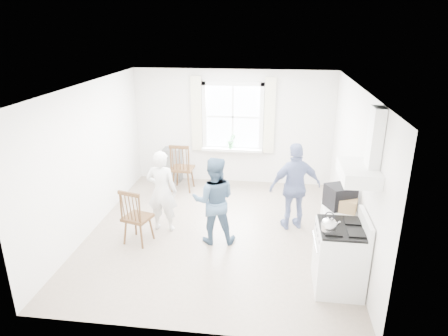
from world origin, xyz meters
TOP-DOWN VIEW (x-y plane):
  - room_shell at (0.00, 0.00)m, footprint 4.62×5.12m
  - window_assembly at (0.00, 2.45)m, footprint 1.88×0.24m
  - range_hood at (2.07, -1.35)m, footprint 0.45×0.76m
  - shelf_unit at (-1.40, 2.33)m, footprint 0.40×0.30m
  - gas_stove at (1.91, -1.35)m, footprint 0.68×0.76m
  - kettle at (1.70, -1.50)m, footprint 0.21×0.21m
  - low_cabinet at (1.98, -0.65)m, footprint 0.50×0.55m
  - stereo_stack at (1.96, -0.60)m, footprint 0.50×0.48m
  - cardboard_box at (2.04, -0.74)m, footprint 0.35×0.29m
  - windsor_chair_a at (-1.05, 1.71)m, footprint 0.49×0.48m
  - windsor_chair_b at (-1.32, -0.61)m, footprint 0.52×0.51m
  - person_left at (-0.99, -0.02)m, footprint 0.57×0.57m
  - person_mid at (-0.01, -0.31)m, footprint 0.82×0.82m
  - person_right at (1.35, 0.35)m, footprint 1.18×1.18m
  - potted_plant at (-0.01, 2.36)m, footprint 0.23×0.23m

SIDE VIEW (x-z plane):
  - shelf_unit at x=-1.40m, z-range 0.00..0.80m
  - low_cabinet at x=1.98m, z-range 0.00..0.90m
  - gas_stove at x=1.91m, z-range -0.08..1.04m
  - windsor_chair_b at x=-1.32m, z-range 0.11..1.11m
  - windsor_chair_a at x=-1.05m, z-range 0.12..1.22m
  - person_left at x=-0.99m, z-range 0.00..1.50m
  - person_mid at x=-0.01m, z-range 0.00..1.51m
  - person_right at x=1.35m, z-range 0.00..1.60m
  - cardboard_box at x=2.04m, z-range 0.90..1.09m
  - potted_plant at x=-0.01m, z-range 0.85..1.18m
  - kettle at x=1.70m, z-range 0.90..1.19m
  - stereo_stack at x=1.96m, z-range 0.90..1.25m
  - room_shell at x=0.00m, z-range -0.02..2.62m
  - window_assembly at x=0.00m, z-range 0.61..2.31m
  - range_hood at x=2.07m, z-range 1.43..2.37m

